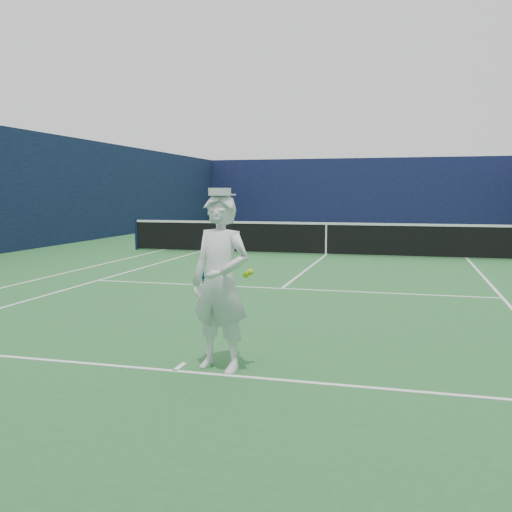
{
  "coord_description": "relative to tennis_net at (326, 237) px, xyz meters",
  "views": [
    {
      "loc": [
        2.38,
        -17.43,
        1.92
      ],
      "look_at": [
        0.46,
        -10.18,
        1.08
      ],
      "focal_mm": 40.0,
      "sensor_mm": 36.0,
      "label": 1
    }
  ],
  "objects": [
    {
      "name": "ground",
      "position": [
        0.0,
        0.0,
        -0.55
      ],
      "size": [
        80.0,
        80.0,
        0.0
      ],
      "primitive_type": "plane",
      "color": "#26642E",
      "rests_on": "ground"
    },
    {
      "name": "court_markings",
      "position": [
        0.0,
        0.0,
        -0.55
      ],
      "size": [
        11.03,
        23.83,
        0.01
      ],
      "color": "white",
      "rests_on": "ground"
    },
    {
      "name": "windscreen_fence",
      "position": [
        0.0,
        0.0,
        1.45
      ],
      "size": [
        20.12,
        36.12,
        4.0
      ],
      "color": "#0E1336",
      "rests_on": "ground"
    },
    {
      "name": "tennis_net",
      "position": [
        0.0,
        0.0,
        0.0
      ],
      "size": [
        12.88,
        0.09,
        1.07
      ],
      "color": "#141E4C",
      "rests_on": "ground"
    },
    {
      "name": "tennis_player",
      "position": [
        0.46,
        -11.68,
        0.41
      ],
      "size": [
        0.79,
        0.66,
        1.97
      ],
      "rotation": [
        0.0,
        0.0,
        -0.26
      ],
      "color": "white",
      "rests_on": "ground"
    }
  ]
}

